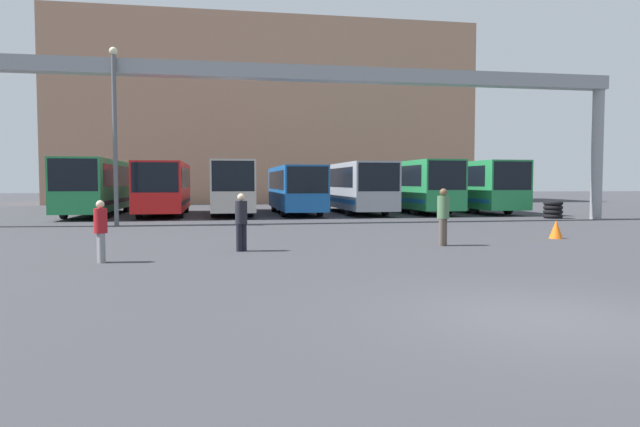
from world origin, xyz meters
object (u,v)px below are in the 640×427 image
bus_slot_4 (354,185)px  tire_stack (553,210)px  traffic_cone (556,229)px  lamp_post (115,129)px  pedestrian_mid_left (241,221)px  bus_slot_0 (98,184)px  bus_slot_6 (469,184)px  bus_slot_3 (295,187)px  bus_slot_5 (414,183)px  pedestrian_far_center (101,230)px  bus_slot_1 (164,185)px  pedestrian_mid_right (443,215)px  bus_slot_2 (231,184)px

bus_slot_4 → tire_stack: bearing=-38.5°
traffic_cone → lamp_post: bearing=152.4°
traffic_cone → lamp_post: lamp_post is taller
bus_slot_4 → pedestrian_mid_left: 21.22m
bus_slot_0 → bus_slot_6: 23.93m
bus_slot_3 → bus_slot_5: (7.98, 0.51, 0.21)m
pedestrian_mid_left → bus_slot_6: bearing=-166.0°
bus_slot_3 → lamp_post: lamp_post is taller
pedestrian_far_center → tire_stack: bearing=-80.6°
pedestrian_mid_left → lamp_post: size_ratio=0.21×
bus_slot_1 → traffic_cone: size_ratio=15.62×
bus_slot_4 → pedestrian_far_center: 24.34m
bus_slot_3 → pedestrian_mid_right: (2.25, -18.48, -0.74)m
bus_slot_6 → pedestrian_far_center: size_ratio=7.41×
pedestrian_mid_left → tire_stack: bearing=177.9°
bus_slot_4 → pedestrian_mid_left: size_ratio=7.01×
traffic_cone → tire_stack: 12.07m
bus_slot_0 → tire_stack: bearing=-16.6°
bus_slot_2 → lamp_post: 10.90m
bus_slot_3 → bus_slot_5: 7.99m
bus_slot_4 → traffic_cone: bus_slot_4 is taller
bus_slot_6 → pedestrian_mid_right: size_ratio=6.39×
bus_slot_5 → bus_slot_3: bearing=-176.3°
pedestrian_mid_right → pedestrian_far_center: bearing=-33.8°
bus_slot_2 → bus_slot_3: (3.99, -0.73, -0.16)m
bus_slot_1 → bus_slot_5: 15.96m
bus_slot_6 → pedestrian_mid_right: 21.50m
tire_stack → bus_slot_4: bearing=141.5°
bus_slot_0 → pedestrian_far_center: 21.83m
pedestrian_far_center → lamp_post: (-1.66, 12.15, 3.56)m
pedestrian_mid_left → traffic_cone: size_ratio=2.58×
bus_slot_6 → traffic_cone: bus_slot_6 is taller
bus_slot_1 → bus_slot_3: bus_slot_1 is taller
pedestrian_far_center → lamp_post: bearing=-15.8°
bus_slot_1 → pedestrian_mid_left: bus_slot_1 is taller
pedestrian_mid_left → bus_slot_1: bearing=-114.8°
bus_slot_3 → bus_slot_5: bearing=3.7°
bus_slot_5 → pedestrian_mid_left: size_ratio=6.69×
bus_slot_3 → bus_slot_6: size_ratio=0.88×
bus_slot_1 → bus_slot_4: (11.96, 0.81, 0.03)m
pedestrian_mid_right → bus_slot_2: bearing=-117.7°
bus_slot_1 → bus_slot_2: size_ratio=0.87×
bus_slot_6 → bus_slot_0: bearing=179.6°
pedestrian_mid_right → traffic_cone: (4.87, 1.45, -0.64)m
pedestrian_far_center → traffic_cone: (14.80, 3.53, -0.50)m
bus_slot_1 → bus_slot_2: (3.99, 0.76, 0.06)m
pedestrian_mid_right → bus_slot_5: bearing=-152.4°
bus_slot_2 → pedestrian_mid_right: (6.24, -19.22, -0.90)m
pedestrian_far_center → bus_slot_0: bearing=-12.3°
bus_slot_3 → bus_slot_6: bus_slot_6 is taller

